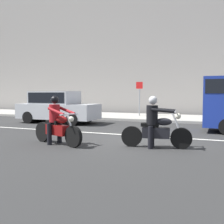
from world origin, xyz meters
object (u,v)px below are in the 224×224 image
(motorcycle_with_rider_black_leather, at_px, (156,127))
(street_sign_post, at_px, (139,95))
(parked_sedan_silver, at_px, (57,107))
(motorcycle_with_rider_crimson, at_px, (57,125))

(motorcycle_with_rider_black_leather, distance_m, street_sign_post, 9.96)
(street_sign_post, bearing_deg, parked_sedan_silver, -124.65)
(motorcycle_with_rider_crimson, relative_size, street_sign_post, 0.94)
(motorcycle_with_rider_black_leather, height_order, parked_sedan_silver, parked_sedan_silver)
(motorcycle_with_rider_black_leather, relative_size, parked_sedan_silver, 0.47)
(parked_sedan_silver, relative_size, street_sign_post, 1.96)
(street_sign_post, bearing_deg, motorcycle_with_rider_crimson, -88.54)
(motorcycle_with_rider_crimson, height_order, street_sign_post, street_sign_post)
(motorcycle_with_rider_crimson, distance_m, motorcycle_with_rider_black_leather, 3.08)
(parked_sedan_silver, bearing_deg, street_sign_post, 55.35)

